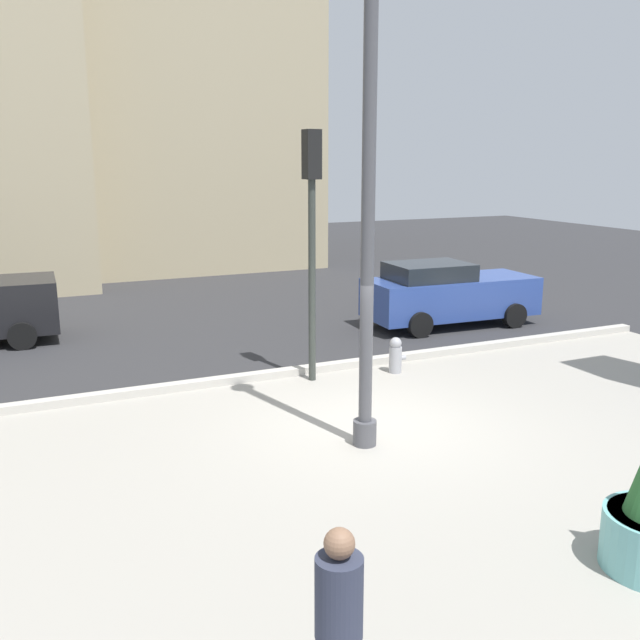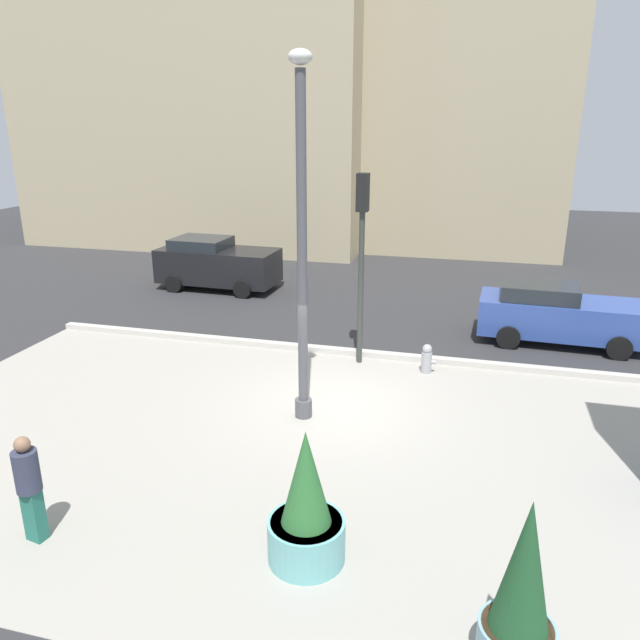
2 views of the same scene
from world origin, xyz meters
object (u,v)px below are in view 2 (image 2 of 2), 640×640
(potted_plant_mid_plaza, at_px, (306,511))
(car_curb_west, at_px, (217,263))
(car_intersection, at_px, (559,314))
(potted_plant_curbside, at_px, (521,597))
(pedestrian_crossing, at_px, (29,484))
(lamp_post, at_px, (302,254))
(traffic_light_corner, at_px, (362,240))
(fire_hydrant, at_px, (427,359))

(potted_plant_mid_plaza, height_order, car_curb_west, potted_plant_mid_plaza)
(car_intersection, bearing_deg, potted_plant_curbside, -98.00)
(potted_plant_curbside, distance_m, pedestrian_crossing, 6.85)
(lamp_post, xyz_separation_m, potted_plant_mid_plaza, (1.26, -4.22, -2.71))
(lamp_post, xyz_separation_m, potted_plant_curbside, (4.06, -5.34, -2.55))
(potted_plant_mid_plaza, bearing_deg, lamp_post, 106.64)
(lamp_post, bearing_deg, car_curb_west, 123.21)
(car_curb_west, distance_m, pedestrian_crossing, 14.33)
(lamp_post, height_order, traffic_light_corner, lamp_post)
(potted_plant_mid_plaza, height_order, pedestrian_crossing, potted_plant_mid_plaza)
(pedestrian_crossing, bearing_deg, potted_plant_mid_plaza, 8.47)
(potted_plant_curbside, bearing_deg, lamp_post, 127.29)
(lamp_post, relative_size, potted_plant_curbside, 3.25)
(lamp_post, distance_m, car_intersection, 8.78)
(potted_plant_curbside, height_order, car_intersection, potted_plant_curbside)
(fire_hydrant, height_order, car_curb_west, car_curb_west)
(fire_hydrant, bearing_deg, car_curb_west, 143.67)
(car_curb_west, relative_size, pedestrian_crossing, 2.58)
(lamp_post, bearing_deg, potted_plant_curbside, -52.71)
(potted_plant_mid_plaza, bearing_deg, traffic_light_corner, 95.34)
(traffic_light_corner, bearing_deg, pedestrian_crossing, -112.33)
(pedestrian_crossing, bearing_deg, car_curb_west, 102.95)
(potted_plant_curbside, xyz_separation_m, car_curb_west, (-10.05, 14.48, -0.02))
(pedestrian_crossing, bearing_deg, lamp_post, 60.11)
(car_intersection, height_order, pedestrian_crossing, pedestrian_crossing)
(lamp_post, distance_m, traffic_light_corner, 3.35)
(car_intersection, xyz_separation_m, pedestrian_crossing, (-8.45, -10.96, 0.12))
(potted_plant_mid_plaza, relative_size, fire_hydrant, 2.74)
(car_curb_west, bearing_deg, pedestrian_crossing, -77.05)
(potted_plant_mid_plaza, bearing_deg, fire_hydrant, 81.77)
(lamp_post, relative_size, potted_plant_mid_plaza, 3.50)
(lamp_post, relative_size, pedestrian_crossing, 4.18)
(potted_plant_mid_plaza, height_order, car_intersection, potted_plant_mid_plaza)
(traffic_light_corner, height_order, car_intersection, traffic_light_corner)
(potted_plant_curbside, relative_size, fire_hydrant, 2.96)
(traffic_light_corner, bearing_deg, potted_plant_curbside, -67.90)
(lamp_post, height_order, fire_hydrant, lamp_post)
(potted_plant_curbside, relative_size, car_intersection, 0.48)
(potted_plant_mid_plaza, relative_size, car_curb_west, 0.46)
(potted_plant_curbside, xyz_separation_m, fire_hydrant, (-1.75, 8.37, -0.60))
(traffic_light_corner, distance_m, pedestrian_crossing, 9.06)
(potted_plant_mid_plaza, height_order, fire_hydrant, potted_plant_mid_plaza)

